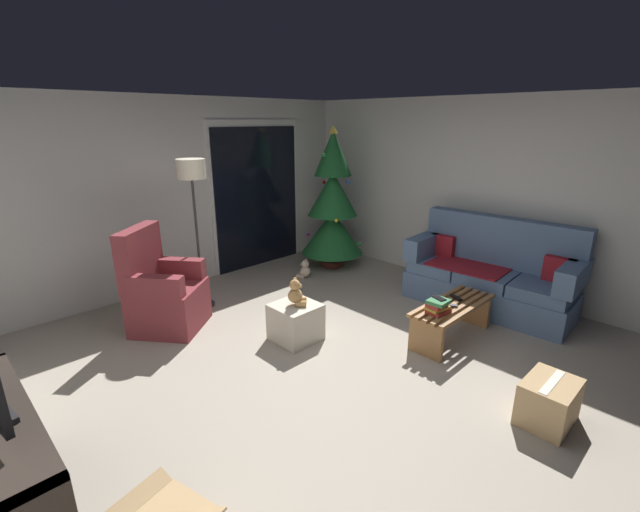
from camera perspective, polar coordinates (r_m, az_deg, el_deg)
The scene contains 18 objects.
ground_plane at distance 4.08m, azimuth 3.00°, elevation -14.89°, with size 7.00×7.00×0.00m, color #9E9384.
wall_back at distance 6.01m, azimuth -19.03°, elevation 7.76°, with size 5.72×0.12×2.50m, color beige.
wall_right at distance 5.95m, azimuth 22.33°, elevation 7.32°, with size 0.12×6.00×2.50m, color beige.
patio_door_frame at distance 6.63m, azimuth -8.45°, elevation 8.10°, with size 1.60×0.02×2.20m, color silver.
patio_door_glass at distance 6.62m, azimuth -8.33°, elevation 7.66°, with size 1.50×0.02×2.10m, color black.
couch at distance 5.56m, azimuth 21.89°, elevation -2.42°, with size 0.88×1.98×1.08m.
coffee_table at distance 4.66m, azimuth 17.30°, elevation -7.59°, with size 1.10×0.40×0.40m.
remote_black at distance 4.74m, azimuth 17.76°, elevation -5.32°, with size 0.04×0.16×0.02m, color black.
remote_graphite at distance 4.52m, azimuth 16.96°, elevation -6.37°, with size 0.04×0.16×0.02m, color #333338.
book_stack at distance 4.32m, azimuth 15.52°, elevation -6.51°, with size 0.25×0.19×0.14m.
cell_phone at distance 4.31m, azimuth 15.63°, elevation -5.44°, with size 0.07×0.14×0.01m, color black.
christmas_tree at distance 6.47m, azimuth 1.69°, elevation 6.57°, with size 0.94×0.94×2.13m.
armchair at distance 4.94m, azimuth -20.26°, elevation -4.72°, with size 0.96×0.96×1.13m.
floor_lamp at distance 5.10m, azimuth -16.74°, elevation 9.25°, with size 0.32×0.32×1.78m.
ottoman at distance 4.48m, azimuth -3.29°, elevation -8.81°, with size 0.44×0.44×0.39m, color beige.
teddy_bear_honey at distance 4.35m, azimuth -3.22°, elevation -5.08°, with size 0.21×0.21×0.29m.
teddy_bear_cream_by_tree at distance 6.16m, azimuth -2.08°, elevation -1.91°, with size 0.21×0.21×0.29m.
cardboard_box_taped_mid_floor at distance 3.81m, azimuth 28.29°, elevation -16.82°, with size 0.45×0.35×0.35m.
Camera 1 is at (-2.55, -2.29, 2.21)m, focal length 23.87 mm.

